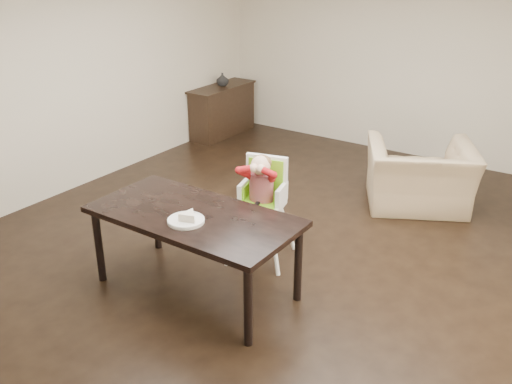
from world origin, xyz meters
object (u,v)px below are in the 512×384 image
Objects in this scene: dining_table at (194,222)px; high_chair at (262,186)px; armchair at (421,166)px; sideboard at (222,110)px.

dining_table is 0.84m from high_chair.
sideboard is at bearing -42.20° from armchair.
high_chair is 3.98m from sideboard.
dining_table is at bearing -114.77° from high_chair.
armchair is 3.67m from sideboard.
high_chair reaches higher than dining_table.
armchair is (0.85, 1.99, -0.24)m from high_chair.
armchair is at bearing -14.35° from sideboard.
high_chair is at bearing 38.94° from armchair.
armchair reaches higher than dining_table.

